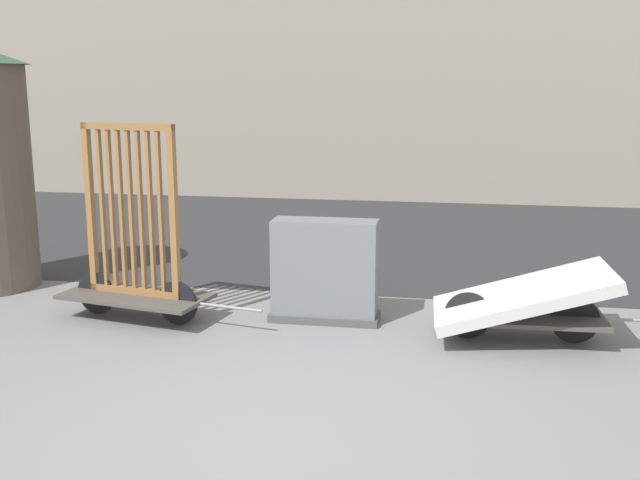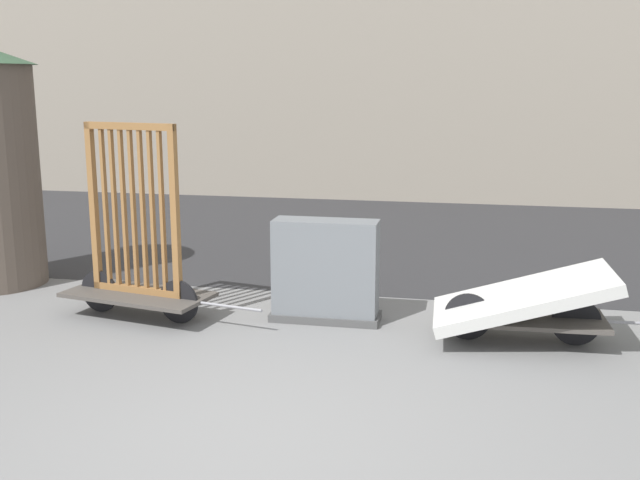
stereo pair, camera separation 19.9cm
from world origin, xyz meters
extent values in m
plane|color=slate|center=(0.00, 0.00, 0.00)|extent=(60.00, 60.00, 0.00)
cube|color=#2D2D30|center=(0.00, 7.23, 0.00)|extent=(56.00, 7.05, 0.01)
cube|color=#4C4742|center=(-1.98, 2.44, 0.25)|extent=(1.67, 1.02, 0.04)
cylinder|color=black|center=(-1.48, 2.34, 0.23)|extent=(0.46, 0.13, 0.46)
cylinder|color=black|center=(-2.48, 2.54, 0.23)|extent=(0.46, 0.13, 0.46)
cylinder|color=gray|center=(-0.87, 2.21, 0.25)|extent=(0.69, 0.17, 0.03)
cube|color=olive|center=(-1.98, 2.44, 0.31)|extent=(1.08, 0.29, 0.07)
cube|color=olive|center=(-1.98, 2.44, 2.03)|extent=(1.08, 0.29, 0.07)
cube|color=olive|center=(-2.48, 2.54, 1.17)|extent=(0.08, 0.08, 1.79)
cube|color=olive|center=(-1.48, 2.34, 1.17)|extent=(0.08, 0.08, 1.79)
cube|color=olive|center=(-2.33, 2.51, 1.17)|extent=(0.05, 0.06, 1.72)
cube|color=olive|center=(-2.21, 2.49, 1.17)|extent=(0.05, 0.06, 1.72)
cube|color=olive|center=(-2.10, 2.46, 1.17)|extent=(0.05, 0.06, 1.72)
cube|color=olive|center=(-1.98, 2.44, 1.17)|extent=(0.05, 0.06, 1.72)
cube|color=olive|center=(-1.86, 2.41, 1.17)|extent=(0.05, 0.06, 1.72)
cube|color=olive|center=(-1.75, 2.39, 1.17)|extent=(0.05, 0.06, 1.72)
cube|color=olive|center=(-1.63, 2.37, 1.17)|extent=(0.05, 0.06, 1.72)
cube|color=#4C4742|center=(1.98, 2.44, 0.25)|extent=(1.59, 0.77, 0.04)
cylinder|color=black|center=(2.49, 2.45, 0.23)|extent=(0.46, 0.05, 0.46)
cylinder|color=black|center=(1.47, 2.42, 0.23)|extent=(0.46, 0.05, 0.46)
cube|color=silver|center=(1.98, 2.44, 0.45)|extent=(1.71, 1.07, 0.60)
cube|color=#4C4C4C|center=(0.00, 2.74, 0.04)|extent=(1.15, 0.42, 0.08)
cube|color=slate|center=(0.00, 2.74, 0.54)|extent=(1.09, 0.36, 1.08)
camera|label=1|loc=(1.24, -4.73, 2.49)|focal=42.00mm
camera|label=2|loc=(1.44, -4.69, 2.49)|focal=42.00mm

